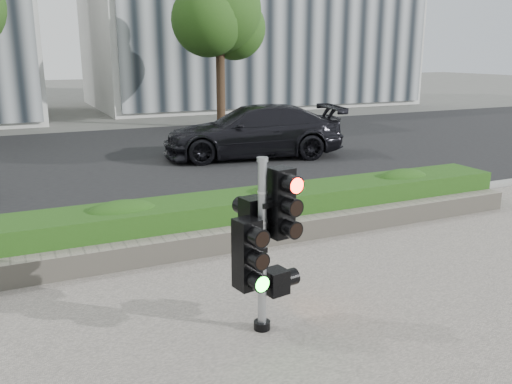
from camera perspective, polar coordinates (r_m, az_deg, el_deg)
ground at (r=6.84m, az=0.98°, el=-11.82°), size 120.00×120.00×0.00m
road at (r=16.02m, az=-14.88°, el=3.17°), size 60.00×13.00×0.02m
curb at (r=9.54m, az=-7.34°, el=-3.76°), size 60.00×0.25×0.12m
stone_wall at (r=8.37m, az=-4.73°, el=-5.30°), size 12.00×0.32×0.34m
hedge at (r=8.90m, az=-6.22°, el=-2.97°), size 12.00×1.00×0.68m
tree_right at (r=22.63m, az=-3.95°, el=18.17°), size 4.10×3.58×6.53m
traffic_signal at (r=5.84m, az=0.71°, el=-4.69°), size 0.70×0.56×1.95m
car_dark at (r=15.94m, az=-0.32°, el=6.41°), size 5.55×3.15×1.52m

